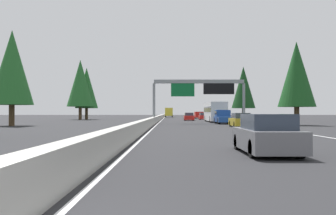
# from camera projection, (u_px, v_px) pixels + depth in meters

# --- Properties ---
(ground_plane) EXTENTS (320.00, 320.00, 0.00)m
(ground_plane) POSITION_uv_depth(u_px,v_px,m) (159.00, 121.00, 64.06)
(ground_plane) COLOR #262628
(median_barrier) EXTENTS (180.00, 0.56, 0.90)m
(median_barrier) POSITION_uv_depth(u_px,v_px,m) (160.00, 117.00, 84.07)
(median_barrier) COLOR #ADAAA3
(median_barrier) RESTS_ON ground
(shoulder_stripe_right) EXTENTS (160.00, 0.16, 0.01)m
(shoulder_stripe_right) POSITION_uv_depth(u_px,v_px,m) (218.00, 120.00, 74.00)
(shoulder_stripe_right) COLOR silver
(shoulder_stripe_right) RESTS_ON ground
(shoulder_stripe_median) EXTENTS (160.00, 0.16, 0.01)m
(shoulder_stripe_median) POSITION_uv_depth(u_px,v_px,m) (162.00, 120.00, 74.06)
(shoulder_stripe_median) COLOR silver
(shoulder_stripe_median) RESTS_ON ground
(sign_gantry_overhead) EXTENTS (0.50, 12.68, 6.01)m
(sign_gantry_overhead) POSITION_uv_depth(u_px,v_px,m) (200.00, 89.00, 50.98)
(sign_gantry_overhead) COLOR gray
(sign_gantry_overhead) RESTS_ON ground
(sedan_near_right) EXTENTS (4.40, 1.80, 1.47)m
(sedan_near_right) POSITION_uv_depth(u_px,v_px,m) (266.00, 135.00, 13.78)
(sedan_near_right) COLOR slate
(sedan_near_right) RESTS_ON ground
(sedan_far_center) EXTENTS (4.40, 1.80, 1.47)m
(sedan_far_center) POSITION_uv_depth(u_px,v_px,m) (240.00, 120.00, 38.86)
(sedan_far_center) COLOR #AD931E
(sedan_far_center) RESTS_ON ground
(pickup_far_left) EXTENTS (5.60, 2.00, 1.86)m
(pickup_far_left) POSITION_uv_depth(u_px,v_px,m) (223.00, 117.00, 50.00)
(pickup_far_left) COLOR #1E4793
(pickup_far_left) RESTS_ON ground
(minivan_distant_b) EXTENTS (5.00, 1.95, 1.69)m
(minivan_distant_b) POSITION_uv_depth(u_px,v_px,m) (199.00, 115.00, 92.45)
(minivan_distant_b) COLOR red
(minivan_distant_b) RESTS_ON ground
(bus_mid_left) EXTENTS (11.50, 2.55, 3.10)m
(bus_mid_left) POSITION_uv_depth(u_px,v_px,m) (215.00, 111.00, 60.14)
(bus_mid_left) COLOR white
(bus_mid_left) RESTS_ON ground
(sedan_far_right) EXTENTS (4.40, 1.80, 1.47)m
(sedan_far_right) POSITION_uv_depth(u_px,v_px,m) (189.00, 117.00, 69.93)
(sedan_far_right) COLOR red
(sedan_far_right) RESTS_ON ground
(box_truck_distant_a) EXTENTS (8.50, 2.40, 2.95)m
(box_truck_distant_a) POSITION_uv_depth(u_px,v_px,m) (169.00, 112.00, 119.12)
(box_truck_distant_a) COLOR gold
(box_truck_distant_a) RESTS_ON ground
(sedan_mid_right) EXTENTS (4.40, 1.80, 1.47)m
(sedan_mid_right) POSITION_uv_depth(u_px,v_px,m) (203.00, 116.00, 78.47)
(sedan_mid_right) COLOR red
(sedan_mid_right) RESTS_ON ground
(conifer_right_near) EXTENTS (4.37, 4.37, 9.93)m
(conifer_right_near) POSITION_uv_depth(u_px,v_px,m) (297.00, 74.00, 44.04)
(conifer_right_near) COLOR #4C3823
(conifer_right_near) RESTS_ON ground
(conifer_right_mid) EXTENTS (4.77, 4.77, 10.85)m
(conifer_right_mid) POSITION_uv_depth(u_px,v_px,m) (243.00, 87.00, 75.57)
(conifer_right_mid) COLOR #4C3823
(conifer_right_mid) RESTS_ON ground
(conifer_left_near) EXTENTS (4.78, 4.78, 10.87)m
(conifer_left_near) POSITION_uv_depth(u_px,v_px,m) (12.00, 67.00, 42.10)
(conifer_left_near) COLOR #4C3823
(conifer_left_near) RESTS_ON ground
(conifer_left_mid) EXTENTS (5.50, 5.50, 12.51)m
(conifer_left_mid) POSITION_uv_depth(u_px,v_px,m) (80.00, 83.00, 77.68)
(conifer_left_mid) COLOR #4C3823
(conifer_left_mid) RESTS_ON ground
(conifer_left_far) EXTENTS (4.87, 4.87, 11.06)m
(conifer_left_far) POSITION_uv_depth(u_px,v_px,m) (87.00, 88.00, 79.56)
(conifer_left_far) COLOR #4C3823
(conifer_left_far) RESTS_ON ground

